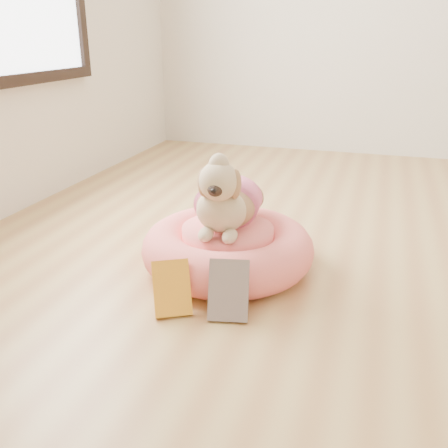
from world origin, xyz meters
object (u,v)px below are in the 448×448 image
(book_white, at_px, (229,290))
(book_yellow, at_px, (172,288))
(pet_bed, at_px, (228,248))
(dog, at_px, (226,187))

(book_white, bearing_deg, book_yellow, 177.18)
(pet_bed, relative_size, dog, 1.53)
(pet_bed, relative_size, book_yellow, 3.62)
(pet_bed, height_order, book_white, book_white)
(book_yellow, distance_m, book_white, 0.19)
(dog, height_order, book_yellow, dog)
(pet_bed, distance_m, dog, 0.26)
(pet_bed, height_order, book_yellow, book_yellow)
(dog, height_order, book_white, dog)
(book_yellow, relative_size, book_white, 0.92)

